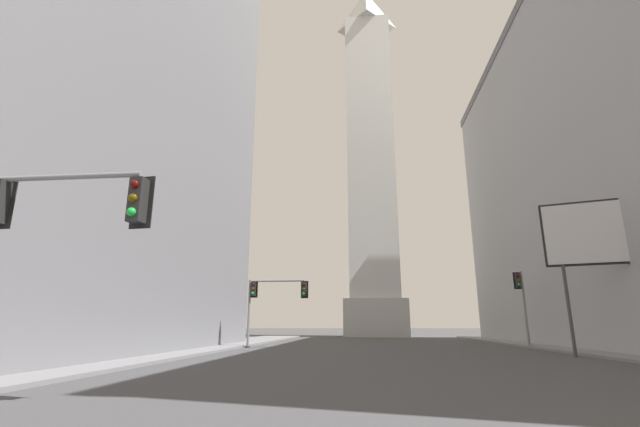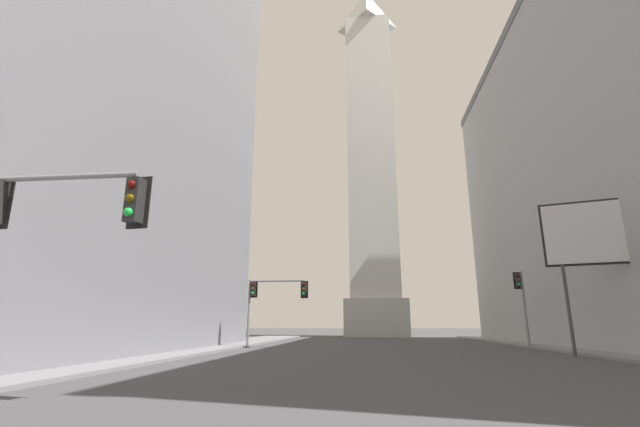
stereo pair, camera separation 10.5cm
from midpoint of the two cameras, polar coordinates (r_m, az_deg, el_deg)
The scene contains 7 objects.
sidewalk_left at distance 26.49m, azimuth -21.51°, elevation -17.12°, with size 5.00×74.67×0.15m, color slate.
building_left at distance 38.15m, azimuth -35.62°, elevation 18.21°, with size 24.75×35.85×41.28m.
obelisk at distance 68.71m, azimuth 6.68°, elevation 8.02°, with size 8.86×8.86×58.43m.
traffic_light_near_left at distance 12.54m, azimuth -33.72°, elevation -1.17°, with size 4.48×0.52×5.37m.
traffic_light_mid_left at distance 33.82m, azimuth -6.81°, elevation -10.81°, with size 4.77×0.51×5.07m.
traffic_light_mid_right at distance 37.16m, azimuth 25.24°, elevation -10.00°, with size 0.76×0.51×5.73m.
billboard_sign at distance 28.21m, azimuth 32.58°, elevation -2.54°, with size 4.92×1.66×8.49m.
Camera 1 is at (-1.37, -1.26, 1.70)m, focal length 24.00 mm.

